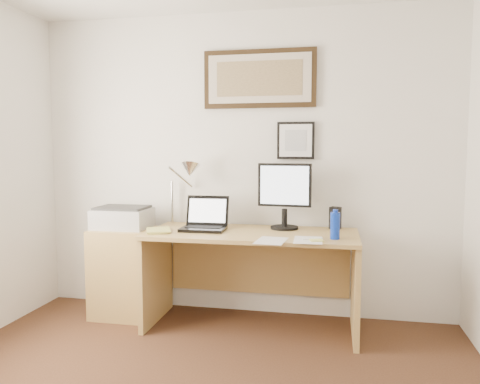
% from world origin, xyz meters
% --- Properties ---
extents(wall_back, '(3.50, 0.02, 2.50)m').
position_xyz_m(wall_back, '(0.00, 2.00, 1.25)').
color(wall_back, white).
rests_on(wall_back, ground).
extents(side_cabinet, '(0.50, 0.40, 0.73)m').
position_xyz_m(side_cabinet, '(-0.92, 1.68, 0.36)').
color(side_cabinet, '#A58245').
rests_on(side_cabinet, floor).
extents(water_bottle, '(0.07, 0.07, 0.19)m').
position_xyz_m(water_bottle, '(0.77, 1.47, 0.85)').
color(water_bottle, '#0D2EAF').
rests_on(water_bottle, desk).
extents(bottle_cap, '(0.03, 0.03, 0.02)m').
position_xyz_m(bottle_cap, '(0.77, 1.47, 0.95)').
color(bottle_cap, '#0D2EAF').
rests_on(bottle_cap, water_bottle).
extents(speaker, '(0.10, 0.09, 0.18)m').
position_xyz_m(speaker, '(0.77, 1.90, 0.84)').
color(speaker, black).
rests_on(speaker, desk).
extents(paper_sheet_a, '(0.22, 0.30, 0.00)m').
position_xyz_m(paper_sheet_a, '(0.34, 1.32, 0.75)').
color(paper_sheet_a, silver).
rests_on(paper_sheet_a, desk).
extents(paper_sheet_b, '(0.20, 0.28, 0.00)m').
position_xyz_m(paper_sheet_b, '(0.59, 1.39, 0.75)').
color(paper_sheet_b, silver).
rests_on(paper_sheet_b, desk).
extents(sticky_pad, '(0.11, 0.11, 0.01)m').
position_xyz_m(sticky_pad, '(0.65, 1.37, 0.76)').
color(sticky_pad, '#E6E76D').
rests_on(sticky_pad, desk).
extents(marker_pen, '(0.14, 0.06, 0.02)m').
position_xyz_m(marker_pen, '(0.62, 1.40, 0.76)').
color(marker_pen, white).
rests_on(marker_pen, desk).
extents(book, '(0.26, 0.29, 0.02)m').
position_xyz_m(book, '(-0.64, 1.47, 0.76)').
color(book, '#C1C05B').
rests_on(book, desk).
extents(desk, '(1.60, 0.70, 0.75)m').
position_xyz_m(desk, '(0.15, 1.72, 0.51)').
color(desk, '#A58245').
rests_on(desk, floor).
extents(laptop, '(0.34, 0.30, 0.26)m').
position_xyz_m(laptop, '(-0.23, 1.67, 0.81)').
color(laptop, black).
rests_on(laptop, desk).
extents(lcd_monitor, '(0.42, 0.22, 0.52)m').
position_xyz_m(lcd_monitor, '(0.38, 1.81, 1.04)').
color(lcd_monitor, black).
rests_on(lcd_monitor, desk).
extents(printer, '(0.44, 0.34, 0.18)m').
position_xyz_m(printer, '(-0.95, 1.71, 0.82)').
color(printer, '#ADADAF').
rests_on(printer, side_cabinet).
extents(desk_lamp, '(0.29, 0.27, 0.53)m').
position_xyz_m(desk_lamp, '(-0.41, 1.81, 1.19)').
color(desk_lamp, silver).
rests_on(desk_lamp, desk).
extents(picture_large, '(0.92, 0.04, 0.47)m').
position_xyz_m(picture_large, '(0.15, 1.97, 1.95)').
color(picture_large, black).
rests_on(picture_large, wall_back).
extents(picture_small, '(0.30, 0.03, 0.30)m').
position_xyz_m(picture_small, '(0.45, 1.97, 1.45)').
color(picture_small, black).
rests_on(picture_small, wall_back).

